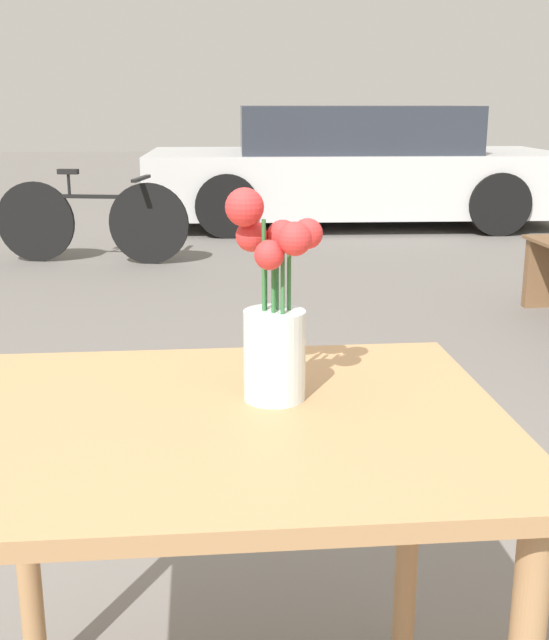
% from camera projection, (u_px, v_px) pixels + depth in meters
% --- Properties ---
extents(table_front, '(0.96, 0.77, 0.75)m').
position_uv_depth(table_front, '(223.00, 476.00, 1.35)').
color(table_front, tan).
rests_on(table_front, ground_plane).
extents(flower_vase, '(0.16, 0.14, 0.36)m').
position_uv_depth(flower_vase, '(274.00, 325.00, 1.36)').
color(flower_vase, silver).
rests_on(flower_vase, table_front).
extents(bicycle, '(1.55, 0.44, 0.74)m').
position_uv_depth(bicycle, '(92.00, 221.00, 6.34)').
color(bicycle, black).
rests_on(bicycle, ground_plane).
extents(parked_car, '(4.20, 1.91, 1.21)m').
position_uv_depth(parked_car, '(352.00, 168.00, 8.35)').
color(parked_car, silver).
rests_on(parked_car, ground_plane).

